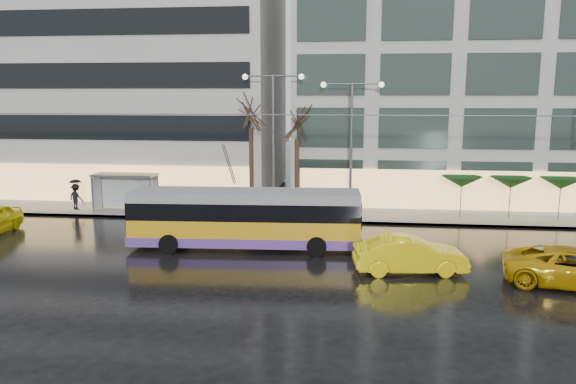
# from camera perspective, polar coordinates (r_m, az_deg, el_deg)

# --- Properties ---
(ground) EXTENTS (140.00, 140.00, 0.00)m
(ground) POSITION_cam_1_polar(r_m,az_deg,el_deg) (27.25, -8.88, -7.15)
(ground) COLOR black
(ground) RESTS_ON ground
(sidewalk) EXTENTS (80.00, 10.00, 0.15)m
(sidewalk) POSITION_cam_1_polar(r_m,az_deg,el_deg) (40.18, -0.83, -1.33)
(sidewalk) COLOR gray
(sidewalk) RESTS_ON ground
(kerb) EXTENTS (80.00, 0.10, 0.15)m
(kerb) POSITION_cam_1_polar(r_m,az_deg,el_deg) (35.39, -1.86, -2.90)
(kerb) COLOR slate
(kerb) RESTS_ON ground
(building_left) EXTENTS (34.00, 14.00, 22.00)m
(building_left) POSITION_cam_1_polar(r_m,az_deg,el_deg) (49.85, -21.61, 12.99)
(building_left) COLOR #AEACA6
(building_left) RESTS_ON sidewalk
(building_right) EXTENTS (32.00, 14.00, 25.00)m
(building_right) POSITION_cam_1_polar(r_m,az_deg,el_deg) (45.88, 22.41, 15.14)
(building_right) COLOR #AEACA6
(building_right) RESTS_ON sidewalk
(trolleybus) EXTENTS (11.99, 4.81, 5.51)m
(trolleybus) POSITION_cam_1_polar(r_m,az_deg,el_deg) (29.17, -4.37, -2.88)
(trolleybus) COLOR gold
(trolleybus) RESTS_ON ground
(catenary) EXTENTS (42.24, 5.12, 7.00)m
(catenary) POSITION_cam_1_polar(r_m,az_deg,el_deg) (33.77, -3.86, 3.66)
(catenary) COLOR #595B60
(catenary) RESTS_ON ground
(bus_shelter) EXTENTS (4.20, 1.60, 2.51)m
(bus_shelter) POSITION_cam_1_polar(r_m,az_deg,el_deg) (39.42, -16.62, 0.81)
(bus_shelter) COLOR #595B60
(bus_shelter) RESTS_ON sidewalk
(street_lamp_near) EXTENTS (3.96, 0.36, 9.03)m
(street_lamp_near) POSITION_cam_1_polar(r_m,az_deg,el_deg) (36.28, -1.51, 6.87)
(street_lamp_near) COLOR #595B60
(street_lamp_near) RESTS_ON sidewalk
(street_lamp_far) EXTENTS (3.96, 0.36, 8.53)m
(street_lamp_far) POSITION_cam_1_polar(r_m,az_deg,el_deg) (35.94, 6.46, 6.34)
(street_lamp_far) COLOR #595B60
(street_lamp_far) RESTS_ON sidewalk
(tree_a) EXTENTS (3.20, 3.20, 8.40)m
(tree_a) POSITION_cam_1_polar(r_m,az_deg,el_deg) (36.67, -3.82, 8.60)
(tree_a) COLOR black
(tree_a) RESTS_ON sidewalk
(tree_b) EXTENTS (3.20, 3.20, 7.70)m
(tree_b) POSITION_cam_1_polar(r_m,az_deg,el_deg) (36.48, 0.93, 7.53)
(tree_b) COLOR black
(tree_b) RESTS_ON sidewalk
(parasol_a) EXTENTS (2.50, 2.50, 2.65)m
(parasol_a) POSITION_cam_1_polar(r_m,az_deg,el_deg) (37.13, 17.23, 1.00)
(parasol_a) COLOR #595B60
(parasol_a) RESTS_ON sidewalk
(parasol_b) EXTENTS (2.50, 2.50, 2.65)m
(parasol_b) POSITION_cam_1_polar(r_m,az_deg,el_deg) (37.81, 21.70, 0.89)
(parasol_b) COLOR #595B60
(parasol_b) RESTS_ON sidewalk
(parasol_c) EXTENTS (2.50, 2.50, 2.65)m
(parasol_c) POSITION_cam_1_polar(r_m,az_deg,el_deg) (38.70, 25.99, 0.78)
(parasol_c) COLOR #595B60
(parasol_c) RESTS_ON sidewalk
(taxi_b) EXTENTS (5.19, 2.34, 1.65)m
(taxi_b) POSITION_cam_1_polar(r_m,az_deg,el_deg) (25.95, 12.26, -6.24)
(taxi_b) COLOR yellow
(taxi_b) RESTS_ON ground
(taxi_c) EXTENTS (6.23, 3.86, 1.61)m
(taxi_c) POSITION_cam_1_polar(r_m,az_deg,el_deg) (26.50, 27.24, -6.85)
(taxi_c) COLOR #D09C0A
(taxi_c) RESTS_ON ground
(pedestrian_a) EXTENTS (1.17, 1.19, 2.19)m
(pedestrian_a) POSITION_cam_1_polar(r_m,az_deg,el_deg) (38.77, -14.84, 0.23)
(pedestrian_a) COLOR black
(pedestrian_a) RESTS_ON sidewalk
(pedestrian_b) EXTENTS (0.84, 0.67, 1.66)m
(pedestrian_b) POSITION_cam_1_polar(r_m,az_deg,el_deg) (39.30, -13.95, -0.54)
(pedestrian_b) COLOR black
(pedestrian_b) RESTS_ON sidewalk
(pedestrian_c) EXTENTS (1.30, 1.05, 2.11)m
(pedestrian_c) POSITION_cam_1_polar(r_m,az_deg,el_deg) (40.73, -20.75, -0.13)
(pedestrian_c) COLOR black
(pedestrian_c) RESTS_ON sidewalk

